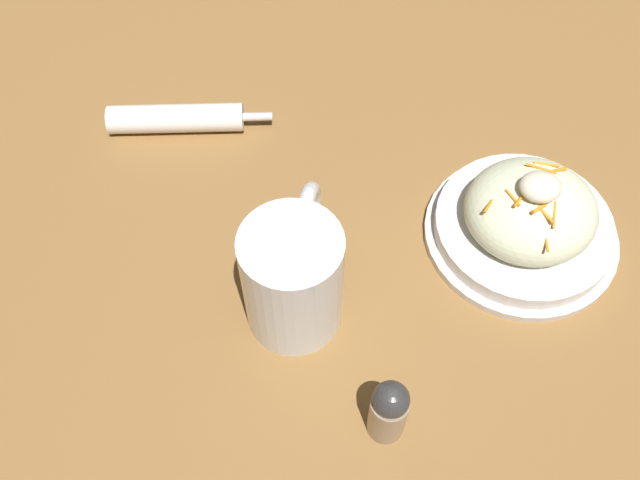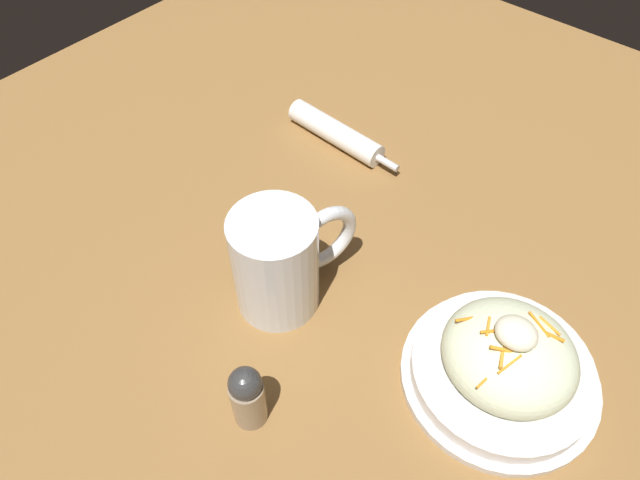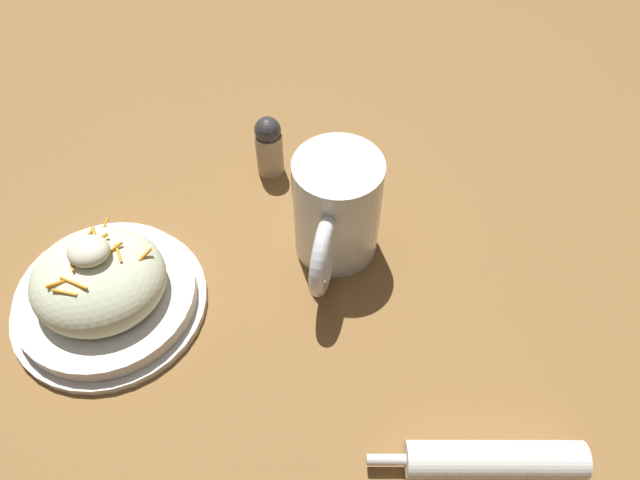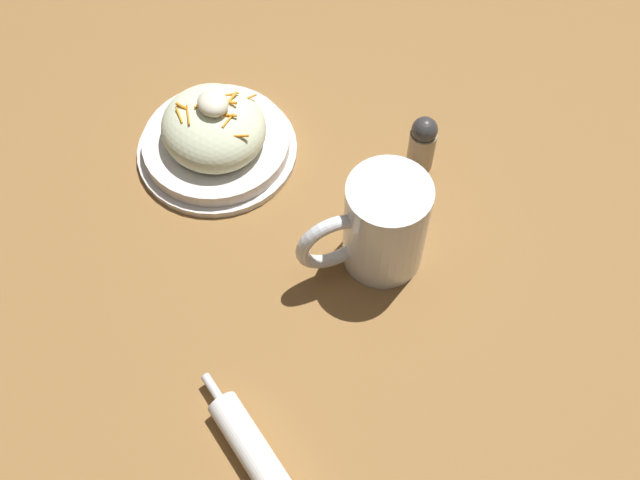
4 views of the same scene
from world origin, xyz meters
name	(u,v)px [view 4 (image 4 of 4)]	position (x,y,z in m)	size (l,w,h in m)	color
ground_plane	(295,266)	(0.00, 0.00, 0.00)	(1.43, 1.43, 0.00)	olive
salad_plate	(215,136)	(0.20, -0.02, 0.04)	(0.21, 0.21, 0.11)	silver
beer_mug	(382,229)	(-0.05, -0.09, 0.06)	(0.10, 0.16, 0.13)	white
napkin_roll	(261,463)	(-0.18, 0.17, 0.02)	(0.20, 0.04, 0.03)	white
salt_shaker	(422,143)	(0.03, -0.22, 0.04)	(0.04, 0.04, 0.09)	gray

